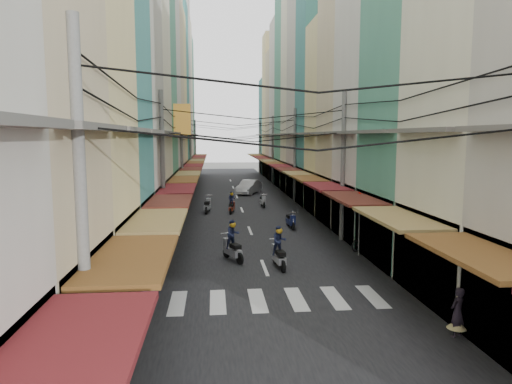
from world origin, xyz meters
TOP-DOWN VIEW (x-y plane):
  - ground at (0.00, 0.00)m, footprint 160.00×160.00m
  - road at (0.00, 20.00)m, footprint 10.00×80.00m
  - sidewalk_left at (-6.50, 20.00)m, footprint 3.00×80.00m
  - sidewalk_right at (6.50, 20.00)m, footprint 3.00×80.00m
  - crosswalk at (-0.00, -6.00)m, footprint 7.55×2.40m
  - building_row_left at (-7.92, 16.56)m, footprint 7.80×67.67m
  - building_row_right at (7.92, 16.45)m, footprint 7.80×68.98m
  - utility_poles at (0.00, 15.01)m, footprint 10.20×66.13m
  - white_car at (1.33, 24.09)m, footprint 5.32×3.76m
  - bicycle at (5.50, 0.60)m, footprint 1.89×1.32m
  - moving_scooters at (-0.25, 5.38)m, footprint 5.65×19.38m
  - parked_scooters at (3.58, -3.65)m, footprint 13.07×14.42m
  - pedestrians at (-4.56, 2.84)m, footprint 12.51×20.68m
  - market_umbrella at (6.79, -1.20)m, footprint 2.19×2.19m
  - traffic_sign at (4.78, -0.35)m, footprint 0.10×0.69m

SIDE VIEW (x-z plane):
  - ground at x=0.00m, z-range 0.00..0.00m
  - white_car at x=1.33m, z-range -0.87..0.87m
  - bicycle at x=5.50m, z-range -0.61..0.61m
  - road at x=0.00m, z-range 0.00..0.02m
  - crosswalk at x=0.00m, z-range 0.02..0.03m
  - sidewalk_left at x=-6.50m, z-range 0.00..0.06m
  - sidewalk_right at x=6.50m, z-range 0.00..0.06m
  - parked_scooters at x=3.58m, z-range -0.02..0.97m
  - moving_scooters at x=-0.25m, z-range -0.42..1.51m
  - pedestrians at x=-4.56m, z-range -0.09..2.17m
  - market_umbrella at x=6.79m, z-range 0.88..3.19m
  - traffic_sign at x=4.78m, z-range 0.74..3.88m
  - utility_poles at x=0.00m, z-range 2.49..10.69m
  - building_row_right at x=7.92m, z-range -1.89..20.71m
  - building_row_left at x=-7.92m, z-range -2.07..21.63m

